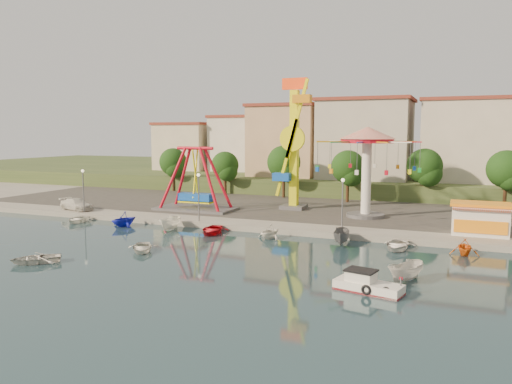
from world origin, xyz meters
The scene contains 35 objects.
ground centered at (0.00, 0.00, 0.00)m, with size 200.00×200.00×0.00m, color #142E38.
quay_deck centered at (0.00, 62.00, 0.30)m, with size 200.00×100.00×0.60m, color #9E998E.
asphalt_pad centered at (0.00, 30.00, 0.60)m, with size 90.00×28.00×0.01m, color #4C4944.
hill_terrace centered at (0.00, 67.00, 1.50)m, with size 200.00×60.00×3.00m, color #384C26.
pirate_ship_ride centered at (-12.26, 19.95, 4.39)m, with size 10.00×5.00×8.00m.
kamikaze_tower centered at (-0.86, 25.11, 8.59)m, with size 3.99×3.10×16.50m.
wave_swinger centered at (8.61, 22.60, 8.20)m, with size 11.60×11.60×10.40m.
booth_left centered at (20.52, 16.49, 2.16)m, with size 5.40×3.78×3.08m.
lamp_post_0 centered at (-24.00, 13.00, 3.10)m, with size 0.14×0.14×5.00m, color #59595E.
lamp_post_1 centered at (-8.00, 13.00, 3.10)m, with size 0.14×0.14×5.00m, color #59595E.
lamp_post_2 centered at (8.00, 13.00, 3.10)m, with size 0.14×0.14×5.00m, color #59595E.
tree_0 centered at (-26.00, 36.98, 5.47)m, with size 4.60×4.60×7.19m.
tree_1 centered at (-16.00, 36.24, 5.20)m, with size 4.35×4.35×6.80m.
tree_2 centered at (-6.00, 35.81, 5.92)m, with size 5.02×5.02×7.85m.
tree_3 centered at (4.00, 34.36, 5.55)m, with size 4.68×4.68×7.32m.
tree_4 centered at (14.00, 37.35, 5.75)m, with size 4.86×4.86×7.60m.
tree_5 centered at (24.00, 35.54, 5.71)m, with size 4.83×4.83×7.54m.
building_0 centered at (-33.37, 46.06, 8.93)m, with size 9.26×9.53×11.87m, color beige.
building_1 centered at (-21.33, 51.38, 7.32)m, with size 12.33×9.01×8.63m, color silver.
building_2 centered at (-8.19, 51.96, 8.62)m, with size 11.95×9.28×11.23m, color tan.
building_3 centered at (5.60, 48.80, 7.60)m, with size 12.59×10.50×9.20m, color beige.
building_4 centered at (19.07, 52.20, 7.62)m, with size 10.75×9.23×9.24m, color beige.
cabin_motorboat centered at (13.25, -3.20, 0.41)m, with size 4.63×2.59×1.54m.
rowboat_a centered at (-6.80, 0.55, 0.37)m, with size 2.54×3.56×0.74m, color white.
rowboat_b centered at (-12.32, -5.91, 0.39)m, with size 2.70×3.79×0.78m, color silver.
skiff centered at (15.38, -0.05, 0.72)m, with size 1.40×3.72×1.44m, color silver.
van centered at (-26.17, 14.12, 1.32)m, with size 2.03×4.99×1.45m, color silver.
moored_boat_0 centered at (-22.17, 9.80, 0.38)m, with size 2.61×3.65×0.76m, color white.
moored_boat_1 centered at (-15.71, 9.80, 0.83)m, with size 2.72×3.15×1.66m, color #151DBD.
moored_boat_2 centered at (-9.72, 9.80, 0.74)m, with size 1.45×3.84×1.48m, color white.
moored_boat_3 centered at (-4.75, 9.80, 0.42)m, with size 2.92×4.08×0.85m, color red.
moored_boat_4 centered at (1.59, 9.80, 0.73)m, with size 2.40×2.79×1.47m, color silver.
moored_boat_5 centered at (8.69, 9.80, 0.75)m, with size 1.45×3.86×1.49m, color #5B5C61.
moored_boat_6 centered at (13.68, 9.80, 0.42)m, with size 2.91×4.07×0.84m, color white.
moored_boat_7 centered at (19.18, 9.80, 0.72)m, with size 2.37×2.75×1.45m, color orange.
Camera 1 is at (18.49, -35.02, 10.23)m, focal length 35.00 mm.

